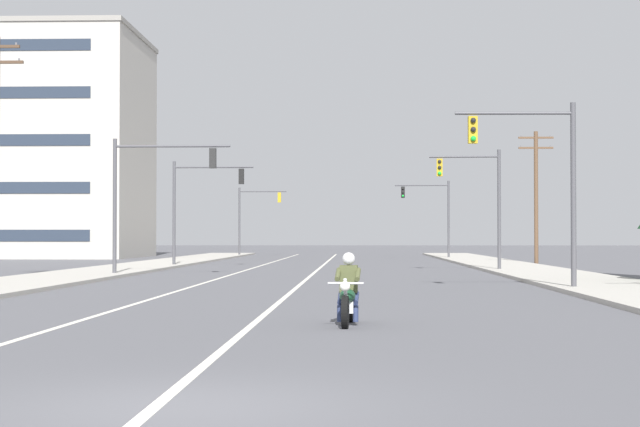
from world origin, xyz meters
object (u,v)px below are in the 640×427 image
at_px(traffic_signal_near_right, 540,168).
at_px(traffic_signal_far_right, 433,208).
at_px(traffic_signal_mid_left, 197,197).
at_px(motorcycle_with_rider, 348,296).
at_px(traffic_signal_near_left, 149,185).
at_px(utility_pole_right_far, 536,192).
at_px(traffic_signal_far_left, 253,211).
at_px(traffic_signal_mid_right, 479,193).

relative_size(traffic_signal_near_right, traffic_signal_far_right, 1.00).
bearing_deg(traffic_signal_mid_left, motorcycle_with_rider, -77.30).
bearing_deg(traffic_signal_mid_left, traffic_signal_near_left, -89.97).
xyz_separation_m(traffic_signal_far_right, utility_pole_right_far, (5.34, -16.81, 0.54)).
relative_size(traffic_signal_mid_left, utility_pole_right_far, 0.73).
xyz_separation_m(traffic_signal_mid_left, utility_pole_right_far, (20.79, 5.91, 0.51)).
bearing_deg(traffic_signal_far_left, traffic_signal_mid_left, -89.94).
relative_size(traffic_signal_near_right, utility_pole_right_far, 0.73).
bearing_deg(traffic_signal_near_left, traffic_signal_near_right, -39.02).
xyz_separation_m(traffic_signal_mid_right, traffic_signal_far_right, (-0.19, 30.62, 0.05)).
xyz_separation_m(motorcycle_with_rider, traffic_signal_mid_right, (6.40, 33.10, 3.43)).
xyz_separation_m(traffic_signal_mid_right, traffic_signal_mid_left, (-15.64, 7.89, 0.07)).
relative_size(traffic_signal_near_left, utility_pole_right_far, 0.73).
bearing_deg(traffic_signal_near_right, traffic_signal_near_left, 140.98).
relative_size(motorcycle_with_rider, traffic_signal_near_right, 0.35).
relative_size(motorcycle_with_rider, traffic_signal_mid_left, 0.35).
relative_size(motorcycle_with_rider, traffic_signal_far_right, 0.35).
bearing_deg(traffic_signal_far_right, traffic_signal_far_left, 143.96).
xyz_separation_m(traffic_signal_near_left, utility_pole_right_far, (20.79, 20.53, 0.48)).
height_order(traffic_signal_near_left, utility_pole_right_far, utility_pole_right_far).
distance_m(traffic_signal_far_left, utility_pole_right_far, 34.97).
height_order(traffic_signal_mid_right, traffic_signal_far_right, same).
xyz_separation_m(traffic_signal_near_right, traffic_signal_far_left, (-15.47, 61.12, 0.02)).
relative_size(traffic_signal_near_right, traffic_signal_mid_left, 1.00).
height_order(traffic_signal_mid_right, traffic_signal_mid_left, same).
distance_m(traffic_signal_far_right, utility_pole_right_far, 17.65).
bearing_deg(motorcycle_with_rider, traffic_signal_near_left, 109.29).
bearing_deg(traffic_signal_near_left, motorcycle_with_rider, -70.71).
relative_size(traffic_signal_mid_right, traffic_signal_far_right, 1.00).
distance_m(traffic_signal_mid_left, traffic_signal_far_right, 27.48).
height_order(traffic_signal_far_right, utility_pole_right_far, utility_pole_right_far).
height_order(traffic_signal_near_right, traffic_signal_mid_left, same).
distance_m(traffic_signal_near_right, traffic_signal_mid_left, 31.21).
xyz_separation_m(traffic_signal_near_right, traffic_signal_mid_left, (-15.44, 27.12, 0.05)).
height_order(traffic_signal_mid_left, utility_pole_right_far, utility_pole_right_far).
distance_m(traffic_signal_mid_right, traffic_signal_far_left, 44.72).
bearing_deg(traffic_signal_near_right, traffic_signal_mid_left, 119.65).
distance_m(traffic_signal_mid_right, traffic_signal_mid_left, 17.52).
bearing_deg(traffic_signal_mid_right, traffic_signal_mid_left, 153.22).
xyz_separation_m(traffic_signal_near_right, traffic_signal_far_right, (0.01, 49.85, 0.02)).
bearing_deg(traffic_signal_mid_left, traffic_signal_near_right, -60.35).
height_order(motorcycle_with_rider, traffic_signal_far_left, traffic_signal_far_left).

